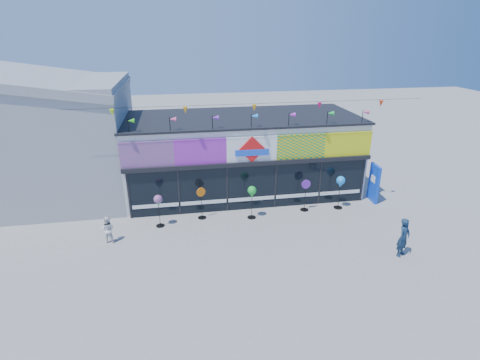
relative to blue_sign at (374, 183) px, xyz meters
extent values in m
plane|color=gray|center=(-6.40, -3.29, -0.98)|extent=(80.00, 80.00, 0.00)
cube|color=white|center=(-6.40, 2.71, 1.02)|extent=(12.00, 5.00, 4.00)
cube|color=black|center=(-6.40, 0.15, 0.17)|extent=(11.60, 0.12, 2.30)
cube|color=black|center=(-6.40, 0.11, 1.42)|extent=(12.00, 0.30, 0.20)
cube|color=white|center=(-6.40, 0.12, -0.43)|extent=(11.40, 0.10, 0.18)
cube|color=black|center=(-6.40, 2.71, 3.07)|extent=(12.20, 5.20, 0.10)
cube|color=black|center=(-12.20, 0.14, 0.17)|extent=(0.08, 0.14, 2.30)
cube|color=black|center=(-9.90, 0.14, 0.17)|extent=(0.08, 0.14, 2.30)
cube|color=black|center=(-7.60, 0.14, 0.17)|extent=(0.08, 0.14, 2.30)
cube|color=black|center=(-5.20, 0.14, 0.17)|extent=(0.08, 0.14, 2.30)
cube|color=black|center=(-2.90, 0.14, 0.17)|extent=(0.08, 0.14, 2.30)
cube|color=black|center=(-0.60, 0.14, 0.17)|extent=(0.08, 0.14, 2.30)
cube|color=red|center=(-11.20, 0.13, 2.12)|extent=(2.40, 0.08, 1.20)
cube|color=purple|center=(-8.80, 0.13, 2.12)|extent=(2.40, 0.08, 1.20)
cube|color=white|center=(-6.40, 0.13, 2.12)|extent=(2.40, 0.08, 1.20)
cube|color=yellow|center=(-4.00, 0.13, 2.12)|extent=(2.40, 0.08, 1.20)
cube|color=yellow|center=(-1.60, 0.13, 2.12)|extent=(2.40, 0.08, 1.20)
cube|color=red|center=(-6.40, 0.07, 2.12)|extent=(1.27, 0.06, 1.27)
cube|color=blue|center=(-6.40, 0.05, 1.97)|extent=(1.60, 0.05, 0.30)
cube|color=yellow|center=(-10.51, 0.19, 0.02)|extent=(0.78, 0.03, 0.78)
cube|color=blue|center=(-9.33, 0.19, 0.24)|extent=(0.92, 0.03, 0.92)
cube|color=#C229C2|center=(-8.16, 0.19, 0.50)|extent=(0.78, 0.03, 0.78)
cube|color=purple|center=(-6.98, 0.19, 0.06)|extent=(0.92, 0.03, 0.92)
cube|color=purple|center=(-5.81, 0.19, 0.24)|extent=(0.78, 0.03, 0.78)
cube|color=purple|center=(-4.63, 0.19, 0.49)|extent=(0.92, 0.03, 0.92)
cube|color=#1784CB|center=(-3.46, 0.19, -0.03)|extent=(0.78, 0.03, 0.78)
cube|color=green|center=(-2.28, 0.19, 0.33)|extent=(0.92, 0.03, 0.92)
cylinder|color=black|center=(-11.90, 0.36, 3.37)|extent=(0.03, 0.03, 0.70)
cone|color=green|center=(-11.76, 0.36, 3.62)|extent=(0.30, 0.22, 0.22)
cylinder|color=black|center=(-10.10, 0.36, 3.37)|extent=(0.03, 0.03, 0.70)
cone|color=#DE4A7B|center=(-9.96, 0.36, 3.62)|extent=(0.30, 0.22, 0.22)
cylinder|color=black|center=(-8.20, 0.36, 3.37)|extent=(0.03, 0.03, 0.70)
cone|color=purple|center=(-8.06, 0.36, 3.62)|extent=(0.30, 0.22, 0.22)
cylinder|color=black|center=(-6.40, 0.36, 3.37)|extent=(0.03, 0.03, 0.70)
cone|color=#1B88EA|center=(-6.26, 0.36, 3.62)|extent=(0.30, 0.22, 0.22)
cylinder|color=black|center=(-4.60, 0.36, 3.37)|extent=(0.03, 0.03, 0.70)
cone|color=#B92AC4|center=(-4.46, 0.36, 3.62)|extent=(0.30, 0.22, 0.22)
cylinder|color=black|center=(-2.70, 0.36, 3.37)|extent=(0.03, 0.03, 0.70)
cone|color=green|center=(-2.56, 0.36, 3.62)|extent=(0.30, 0.22, 0.22)
cylinder|color=black|center=(-0.90, 0.36, 3.37)|extent=(0.03, 0.03, 0.70)
cone|color=#DC4988|center=(-0.76, 0.36, 3.62)|extent=(0.30, 0.22, 0.22)
cylinder|color=black|center=(-6.40, -0.29, 4.32)|extent=(16.00, 0.01, 0.01)
cone|color=#C8F915|center=(-12.40, -0.29, 4.14)|extent=(0.20, 0.20, 0.28)
cone|color=#F7A414|center=(-9.40, -0.29, 4.14)|extent=(0.20, 0.20, 0.28)
cone|color=#FFA415|center=(-6.40, -0.29, 4.14)|extent=(0.20, 0.20, 0.28)
cone|color=#D71455|center=(-3.40, -0.29, 4.14)|extent=(0.20, 0.20, 0.28)
cone|color=#F8350D|center=(-0.40, -0.29, 4.14)|extent=(0.20, 0.20, 0.28)
cube|color=gray|center=(-16.40, 3.71, 2.02)|extent=(8.00, 7.00, 6.00)
cube|color=gray|center=(-16.40, 3.71, 5.12)|extent=(8.18, 7.20, 1.54)
cube|color=blue|center=(0.00, 0.00, -0.01)|extent=(0.21, 0.99, 1.96)
cube|color=white|center=(-0.08, 0.00, 0.24)|extent=(0.07, 0.44, 0.34)
cylinder|color=black|center=(-10.82, -0.92, -0.97)|extent=(0.39, 0.39, 0.03)
cylinder|color=black|center=(-10.82, -0.92, -0.32)|extent=(0.02, 0.02, 1.27)
sphere|color=green|center=(-10.82, -0.92, 0.36)|extent=(0.39, 0.39, 0.39)
cone|color=green|center=(-10.82, -0.92, 0.12)|extent=(0.19, 0.19, 0.18)
cylinder|color=black|center=(-8.89, -0.45, -0.97)|extent=(0.40, 0.40, 0.03)
cylinder|color=black|center=(-8.89, -0.45, -0.31)|extent=(0.02, 0.02, 1.29)
cylinder|color=orange|center=(-8.89, -0.45, 0.35)|extent=(0.42, 0.20, 0.44)
cylinder|color=black|center=(-6.57, -0.83, -0.97)|extent=(0.41, 0.41, 0.03)
cylinder|color=black|center=(-6.57, -0.83, -0.29)|extent=(0.02, 0.02, 1.33)
sphere|color=green|center=(-6.57, -0.83, 0.43)|extent=(0.41, 0.41, 0.41)
cone|color=green|center=(-6.57, -0.83, 0.18)|extent=(0.21, 0.21, 0.18)
cylinder|color=black|center=(-3.83, -0.47, -0.97)|extent=(0.41, 0.41, 0.03)
cylinder|color=black|center=(-3.83, -0.47, -0.29)|extent=(0.02, 0.02, 1.33)
cylinder|color=purple|center=(-3.83, -0.47, 0.40)|extent=(0.45, 0.06, 0.45)
cylinder|color=black|center=(-2.09, -0.53, -0.97)|extent=(0.43, 0.43, 0.03)
cylinder|color=black|center=(-2.09, -0.53, -0.25)|extent=(0.03, 0.03, 1.40)
sphere|color=#1981DC|center=(-2.09, -0.53, 0.50)|extent=(0.43, 0.43, 0.43)
cone|color=#1981DC|center=(-2.09, -0.53, 0.23)|extent=(0.21, 0.21, 0.19)
imported|color=#162B44|center=(-1.38, -4.94, -0.18)|extent=(0.70, 0.63, 1.60)
imported|color=white|center=(-12.90, -1.92, -0.40)|extent=(0.63, 0.46, 1.17)
camera|label=1|loc=(-9.80, -16.31, 7.33)|focal=28.00mm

